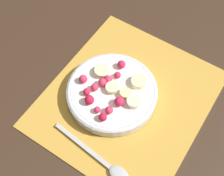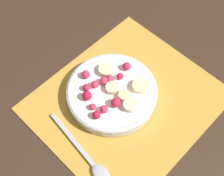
% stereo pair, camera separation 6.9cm
% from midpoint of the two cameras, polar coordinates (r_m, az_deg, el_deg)
% --- Properties ---
extents(ground_plane, '(3.00, 3.00, 0.00)m').
position_cam_midpoint_polar(ground_plane, '(0.72, 5.34, -2.75)').
color(ground_plane, '#382619').
extents(placemat, '(0.39, 0.35, 0.01)m').
position_cam_midpoint_polar(placemat, '(0.72, 5.36, -2.64)').
color(placemat, gold).
rests_on(placemat, ground_plane).
extents(fruit_bowl, '(0.21, 0.21, 0.05)m').
position_cam_midpoint_polar(fruit_bowl, '(0.71, 2.80, -0.94)').
color(fruit_bowl, silver).
rests_on(fruit_bowl, placemat).
extents(spoon, '(0.04, 0.20, 0.01)m').
position_cam_midpoint_polar(spoon, '(0.65, -0.78, -13.58)').
color(spoon, '#B2B2B7').
rests_on(spoon, placemat).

